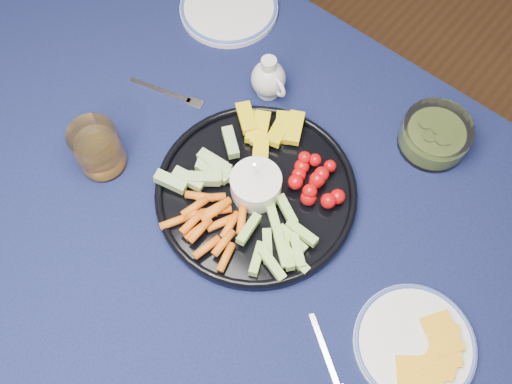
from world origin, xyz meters
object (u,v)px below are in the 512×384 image
Objects in this scene: creamer_pitcher at (269,79)px; side_plate_extra at (229,8)px; pickle_bowl at (435,136)px; dining_table at (195,229)px; crudite_platter at (255,190)px; cheese_plate at (415,343)px; juice_tumbler at (99,151)px.

creamer_pitcher is 0.23m from side_plate_extra.
side_plate_extra is (-0.20, 0.11, -0.03)m from creamer_pitcher.
side_plate_extra is (-0.51, 0.01, -0.02)m from pickle_bowl.
crudite_platter is at bearing 54.83° from dining_table.
pickle_bowl is at bearing 57.71° from crudite_platter.
cheese_plate is 1.93× the size of juice_tumbler.
creamer_pitcher reaches higher than cheese_plate.
creamer_pitcher is 0.73× the size of pickle_bowl.
juice_tumbler is (-0.44, -0.42, 0.02)m from pickle_bowl.
crudite_platter is at bearing -122.29° from pickle_bowl.
pickle_bowl is at bearing -0.84° from side_plate_extra.
side_plate_extra is at bearing 179.16° from pickle_bowl.
cheese_plate is at bearing -61.99° from pickle_bowl.
dining_table is 13.03× the size of pickle_bowl.
crudite_platter is 0.37m from cheese_plate.
crudite_platter is 0.23m from creamer_pitcher.
dining_table is at bearing -125.17° from crudite_platter.
pickle_bowl is at bearing 43.63° from juice_tumbler.
side_plate_extra is (-0.32, 0.30, -0.01)m from crudite_platter.
crudite_platter reaches higher than creamer_pitcher.
crudite_platter is 3.83× the size of creamer_pitcher.
juice_tumbler is 0.48× the size of side_plate_extra.
juice_tumbler reaches higher than pickle_bowl.
side_plate_extra is (-0.07, 0.43, -0.04)m from juice_tumbler.
dining_table is 4.63× the size of crudite_platter.
pickle_bowl is (0.19, 0.29, 0.01)m from crudite_platter.
pickle_bowl is (0.26, 0.39, 0.11)m from dining_table.
creamer_pitcher is at bearing 123.12° from crudite_platter.
juice_tumbler is at bearing -112.35° from creamer_pitcher.
creamer_pitcher is 0.48× the size of cheese_plate.
dining_table is 16.51× the size of juice_tumbler.
creamer_pitcher is at bearing -161.75° from pickle_bowl.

